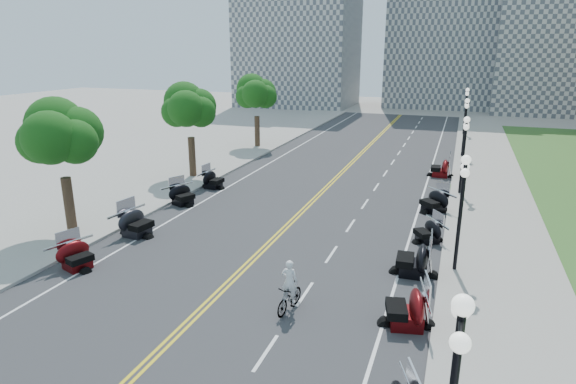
% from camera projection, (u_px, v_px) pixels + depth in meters
% --- Properties ---
extents(ground, '(160.00, 160.00, 0.00)m').
position_uv_depth(ground, '(231.00, 281.00, 19.71)').
color(ground, gray).
extents(road, '(16.00, 90.00, 0.01)m').
position_uv_depth(road, '(305.00, 208.00, 28.73)').
color(road, '#333335').
rests_on(road, ground).
extents(centerline_yellow_a, '(0.12, 90.00, 0.00)m').
position_uv_depth(centerline_yellow_a, '(303.00, 208.00, 28.76)').
color(centerline_yellow_a, yellow).
rests_on(centerline_yellow_a, road).
extents(centerline_yellow_b, '(0.12, 90.00, 0.00)m').
position_uv_depth(centerline_yellow_b, '(307.00, 208.00, 28.68)').
color(centerline_yellow_b, yellow).
rests_on(centerline_yellow_b, road).
extents(edge_line_north, '(0.12, 90.00, 0.00)m').
position_uv_depth(edge_line_north, '(415.00, 220.00, 26.65)').
color(edge_line_north, white).
rests_on(edge_line_north, road).
extents(edge_line_south, '(0.12, 90.00, 0.00)m').
position_uv_depth(edge_line_south, '(210.00, 197.00, 30.80)').
color(edge_line_south, white).
rests_on(edge_line_south, road).
extents(lane_dash_5, '(0.12, 2.00, 0.00)m').
position_uv_depth(lane_dash_5, '(266.00, 353.00, 15.06)').
color(lane_dash_5, white).
rests_on(lane_dash_5, road).
extents(lane_dash_6, '(0.12, 2.00, 0.00)m').
position_uv_depth(lane_dash_6, '(305.00, 294.00, 18.67)').
color(lane_dash_6, white).
rests_on(lane_dash_6, road).
extents(lane_dash_7, '(0.12, 2.00, 0.00)m').
position_uv_depth(lane_dash_7, '(331.00, 254.00, 22.28)').
color(lane_dash_7, white).
rests_on(lane_dash_7, road).
extents(lane_dash_8, '(0.12, 2.00, 0.00)m').
position_uv_depth(lane_dash_8, '(351.00, 226.00, 25.88)').
color(lane_dash_8, white).
rests_on(lane_dash_8, road).
extents(lane_dash_9, '(0.12, 2.00, 0.00)m').
position_uv_depth(lane_dash_9, '(365.00, 204.00, 29.49)').
color(lane_dash_9, white).
rests_on(lane_dash_9, road).
extents(lane_dash_10, '(0.12, 2.00, 0.00)m').
position_uv_depth(lane_dash_10, '(376.00, 187.00, 33.09)').
color(lane_dash_10, white).
rests_on(lane_dash_10, road).
extents(lane_dash_11, '(0.12, 2.00, 0.00)m').
position_uv_depth(lane_dash_11, '(385.00, 173.00, 36.70)').
color(lane_dash_11, white).
rests_on(lane_dash_11, road).
extents(lane_dash_12, '(0.12, 2.00, 0.00)m').
position_uv_depth(lane_dash_12, '(393.00, 162.00, 40.30)').
color(lane_dash_12, white).
rests_on(lane_dash_12, road).
extents(lane_dash_13, '(0.12, 2.00, 0.00)m').
position_uv_depth(lane_dash_13, '(399.00, 153.00, 43.91)').
color(lane_dash_13, white).
rests_on(lane_dash_13, road).
extents(lane_dash_14, '(0.12, 2.00, 0.00)m').
position_uv_depth(lane_dash_14, '(404.00, 145.00, 47.51)').
color(lane_dash_14, white).
rests_on(lane_dash_14, road).
extents(lane_dash_15, '(0.12, 2.00, 0.00)m').
position_uv_depth(lane_dash_15, '(409.00, 138.00, 51.12)').
color(lane_dash_15, white).
rests_on(lane_dash_15, road).
extents(lane_dash_16, '(0.12, 2.00, 0.00)m').
position_uv_depth(lane_dash_16, '(413.00, 132.00, 54.73)').
color(lane_dash_16, white).
rests_on(lane_dash_16, road).
extents(lane_dash_17, '(0.12, 2.00, 0.00)m').
position_uv_depth(lane_dash_17, '(416.00, 127.00, 58.33)').
color(lane_dash_17, white).
rests_on(lane_dash_17, road).
extents(lane_dash_18, '(0.12, 2.00, 0.00)m').
position_uv_depth(lane_dash_18, '(419.00, 122.00, 61.94)').
color(lane_dash_18, white).
rests_on(lane_dash_18, road).
extents(lane_dash_19, '(0.12, 2.00, 0.00)m').
position_uv_depth(lane_dash_19, '(422.00, 118.00, 65.54)').
color(lane_dash_19, white).
rests_on(lane_dash_19, road).
extents(sidewalk_north, '(5.00, 90.00, 0.15)m').
position_uv_depth(sidewalk_north, '(495.00, 228.00, 25.30)').
color(sidewalk_north, '#9E9991').
rests_on(sidewalk_north, ground).
extents(sidewalk_south, '(5.00, 90.00, 0.15)m').
position_uv_depth(sidewalk_south, '(156.00, 190.00, 32.11)').
color(sidewalk_south, '#9E9991').
rests_on(sidewalk_south, ground).
extents(distant_block_a, '(18.00, 14.00, 26.00)m').
position_uv_depth(distant_block_a, '(299.00, 24.00, 77.72)').
color(distant_block_a, gray).
rests_on(distant_block_a, ground).
extents(distant_block_b, '(16.00, 12.00, 30.00)m').
position_uv_depth(distant_block_b, '(444.00, 10.00, 75.41)').
color(distant_block_b, gray).
rests_on(distant_block_b, ground).
extents(distant_block_c, '(20.00, 14.00, 22.00)m').
position_uv_depth(distant_block_c, '(573.00, 35.00, 68.01)').
color(distant_block_c, gray).
rests_on(distant_block_c, ground).
extents(street_lamp_2, '(0.50, 1.20, 4.90)m').
position_uv_depth(street_lamp_2, '(460.00, 215.00, 19.78)').
color(street_lamp_2, black).
rests_on(street_lamp_2, sidewalk_north).
extents(street_lamp_3, '(0.50, 1.20, 4.90)m').
position_uv_depth(street_lamp_3, '(463.00, 156.00, 30.60)').
color(street_lamp_3, black).
rests_on(street_lamp_3, sidewalk_north).
extents(street_lamp_4, '(0.50, 1.20, 4.90)m').
position_uv_depth(street_lamp_4, '(465.00, 128.00, 41.41)').
color(street_lamp_4, black).
rests_on(street_lamp_4, sidewalk_north).
extents(street_lamp_5, '(0.50, 1.20, 4.90)m').
position_uv_depth(street_lamp_5, '(465.00, 111.00, 52.23)').
color(street_lamp_5, black).
rests_on(street_lamp_5, sidewalk_north).
extents(tree_2, '(4.80, 4.80, 9.20)m').
position_uv_depth(tree_2, '(61.00, 143.00, 23.40)').
color(tree_2, '#235619').
rests_on(tree_2, sidewalk_south).
extents(tree_3, '(4.80, 4.80, 9.20)m').
position_uv_depth(tree_3, '(190.00, 113.00, 34.22)').
color(tree_3, '#235619').
rests_on(tree_3, sidewalk_south).
extents(tree_4, '(4.80, 4.80, 9.20)m').
position_uv_depth(tree_4, '(257.00, 97.00, 45.03)').
color(tree_4, '#235619').
rests_on(tree_4, sidewalk_south).
extents(motorcycle_n_5, '(2.56, 2.56, 1.50)m').
position_uv_depth(motorcycle_n_5, '(407.00, 306.00, 16.35)').
color(motorcycle_n_5, '#590A0C').
rests_on(motorcycle_n_5, road).
extents(motorcycle_n_6, '(2.33, 2.33, 1.55)m').
position_uv_depth(motorcycle_n_6, '(414.00, 258.00, 20.09)').
color(motorcycle_n_6, black).
rests_on(motorcycle_n_6, road).
extents(motorcycle_n_7, '(2.45, 2.45, 1.23)m').
position_uv_depth(motorcycle_n_7, '(428.00, 230.00, 23.52)').
color(motorcycle_n_7, black).
rests_on(motorcycle_n_7, road).
extents(motorcycle_n_8, '(2.86, 2.86, 1.42)m').
position_uv_depth(motorcycle_n_8, '(434.00, 200.00, 27.88)').
color(motorcycle_n_8, black).
rests_on(motorcycle_n_8, road).
extents(motorcycle_n_10, '(2.17, 2.17, 1.49)m').
position_uv_depth(motorcycle_n_10, '(441.00, 167.00, 35.63)').
color(motorcycle_n_10, '#590A0C').
rests_on(motorcycle_n_10, road).
extents(motorcycle_s_5, '(2.43, 2.43, 1.33)m').
position_uv_depth(motorcycle_s_5, '(76.00, 254.00, 20.68)').
color(motorcycle_s_5, '#590A0C').
rests_on(motorcycle_s_5, road).
extents(motorcycle_s_6, '(2.45, 2.45, 1.51)m').
position_uv_depth(motorcycle_s_6, '(136.00, 222.00, 24.32)').
color(motorcycle_s_6, black).
rests_on(motorcycle_s_6, road).
extents(motorcycle_s_7, '(2.58, 2.58, 1.36)m').
position_uv_depth(motorcycle_s_7, '(182.00, 194.00, 29.22)').
color(motorcycle_s_7, black).
rests_on(motorcycle_s_7, road).
extents(motorcycle_s_8, '(2.03, 2.03, 1.32)m').
position_uv_depth(motorcycle_s_8, '(213.00, 179.00, 32.68)').
color(motorcycle_s_8, black).
rests_on(motorcycle_s_8, road).
extents(bicycle, '(0.77, 1.80, 1.05)m').
position_uv_depth(bicycle, '(290.00, 297.00, 17.37)').
color(bicycle, '#A51414').
rests_on(bicycle, road).
extents(cyclist_rider, '(0.60, 0.39, 1.64)m').
position_uv_depth(cyclist_rider, '(290.00, 263.00, 16.99)').
color(cyclist_rider, silver).
rests_on(cyclist_rider, bicycle).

